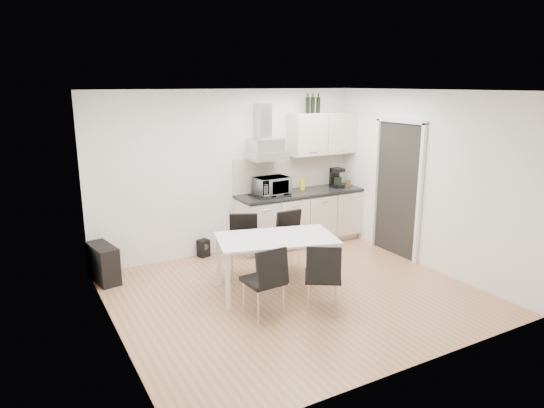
# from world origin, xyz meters

# --- Properties ---
(ground) EXTENTS (4.50, 4.50, 0.00)m
(ground) POSITION_xyz_m (0.00, 0.00, 0.00)
(ground) COLOR tan
(ground) RESTS_ON ground
(wall_back) EXTENTS (4.50, 0.10, 2.60)m
(wall_back) POSITION_xyz_m (0.00, 2.00, 1.30)
(wall_back) COLOR white
(wall_back) RESTS_ON ground
(wall_front) EXTENTS (4.50, 0.10, 2.60)m
(wall_front) POSITION_xyz_m (0.00, -2.00, 1.30)
(wall_front) COLOR white
(wall_front) RESTS_ON ground
(wall_left) EXTENTS (0.10, 4.00, 2.60)m
(wall_left) POSITION_xyz_m (-2.25, 0.00, 1.30)
(wall_left) COLOR white
(wall_left) RESTS_ON ground
(wall_right) EXTENTS (0.10, 4.00, 2.60)m
(wall_right) POSITION_xyz_m (2.25, 0.00, 1.30)
(wall_right) COLOR white
(wall_right) RESTS_ON ground
(ceiling) EXTENTS (4.50, 4.50, 0.00)m
(ceiling) POSITION_xyz_m (0.00, 0.00, 2.60)
(ceiling) COLOR white
(ceiling) RESTS_ON wall_back
(doorway) EXTENTS (0.08, 1.04, 2.10)m
(doorway) POSITION_xyz_m (2.21, 0.55, 1.05)
(doorway) COLOR white
(doorway) RESTS_ON ground
(kitchenette) EXTENTS (2.22, 0.64, 2.52)m
(kitchenette) POSITION_xyz_m (1.19, 1.73, 0.83)
(kitchenette) COLOR beige
(kitchenette) RESTS_ON ground
(dining_table) EXTENTS (1.68, 1.22, 0.75)m
(dining_table) POSITION_xyz_m (-0.17, 0.19, 0.68)
(dining_table) COLOR white
(dining_table) RESTS_ON ground
(chair_far_left) EXTENTS (0.61, 0.64, 0.88)m
(chair_far_left) POSITION_xyz_m (-0.32, 0.86, 0.44)
(chair_far_left) COLOR black
(chair_far_left) RESTS_ON ground
(chair_far_right) EXTENTS (0.44, 0.50, 0.88)m
(chair_far_right) POSITION_xyz_m (0.42, 0.67, 0.44)
(chair_far_right) COLOR black
(chair_far_right) RESTS_ON ground
(chair_near_left) EXTENTS (0.47, 0.53, 0.88)m
(chair_near_left) POSITION_xyz_m (-0.65, -0.35, 0.44)
(chair_near_left) COLOR black
(chair_near_left) RESTS_ON ground
(chair_near_right) EXTENTS (0.64, 0.66, 0.88)m
(chair_near_right) POSITION_xyz_m (0.03, -0.59, 0.44)
(chair_near_right) COLOR black
(chair_near_right) RESTS_ON ground
(guitar_amp) EXTENTS (0.38, 0.66, 0.52)m
(guitar_amp) POSITION_xyz_m (-2.10, 1.65, 0.26)
(guitar_amp) COLOR black
(guitar_amp) RESTS_ON ground
(floor_speaker) EXTENTS (0.20, 0.19, 0.28)m
(floor_speaker) POSITION_xyz_m (-0.53, 1.90, 0.14)
(floor_speaker) COLOR black
(floor_speaker) RESTS_ON ground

